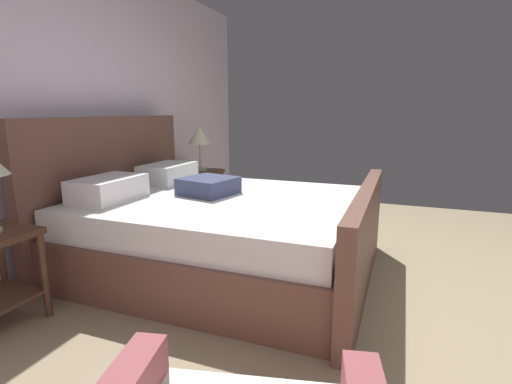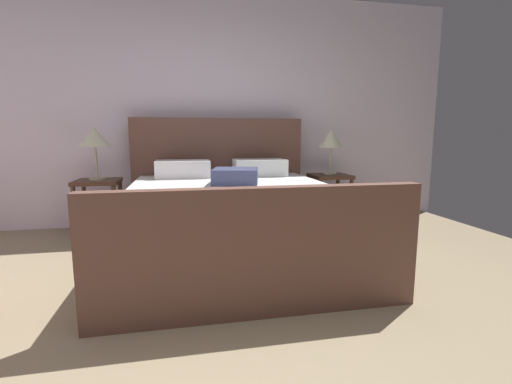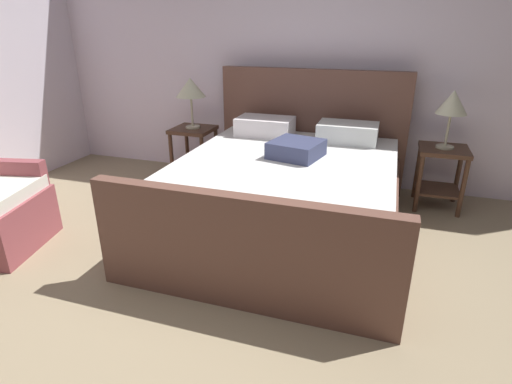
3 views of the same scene
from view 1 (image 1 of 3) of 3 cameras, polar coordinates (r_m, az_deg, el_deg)
ground_plane at (r=2.97m, az=19.29°, el=-15.12°), size 6.02×5.34×0.02m
wall_back at (r=3.82m, az=-25.37°, el=11.54°), size 6.14×0.12×2.71m
bed at (r=3.25m, az=-5.80°, el=-5.28°), size 1.98×2.36×1.26m
nightstand_right at (r=4.75m, az=-8.18°, el=0.85°), size 0.44×0.44×0.60m
table_lamp_right at (r=4.67m, az=-8.40°, el=8.19°), size 0.27×0.27×0.53m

